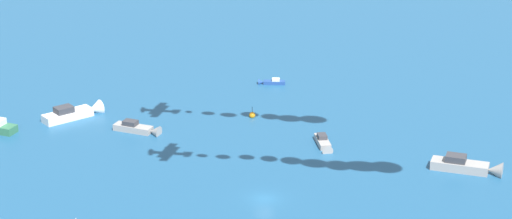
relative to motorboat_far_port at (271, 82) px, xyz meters
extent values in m
plane|color=#1E517A|center=(-29.36, -40.74, -0.40)|extent=(2000.00, 2000.00, 0.00)
cube|color=#23478C|center=(0.56, -0.43, -0.07)|extent=(4.05, 3.52, 0.66)
cone|color=#23478C|center=(-1.43, 1.09, -0.07)|extent=(1.63, 1.68, 1.31)
cube|color=silver|center=(0.81, -0.61, 0.50)|extent=(1.78, 1.70, 0.49)
cube|color=#9E9993|center=(-32.92, -6.65, 0.14)|extent=(5.47, 6.73, 1.07)
cone|color=#9E9993|center=(-30.66, -10.05, 0.14)|extent=(2.72, 2.60, 2.13)
cube|color=#38383D|center=(-33.20, -6.23, 1.07)|extent=(2.71, 2.89, 0.80)
cube|color=#9E9993|center=(1.46, -49.28, 0.31)|extent=(7.60, 8.67, 1.41)
cone|color=#9E9993|center=(4.74, -53.53, 0.31)|extent=(3.60, 3.50, 2.81)
cube|color=#38383D|center=(1.05, -48.76, 1.54)|extent=(3.66, 3.81, 1.05)
cube|color=#9E9993|center=(-9.78, -29.05, 0.05)|extent=(4.01, 5.79, 0.89)
cone|color=#9E9993|center=(-11.25, -32.12, 0.05)|extent=(2.22, 2.05, 1.78)
cube|color=#38383D|center=(-9.60, -28.68, 0.83)|extent=(2.13, 2.37, 0.67)
cube|color=white|center=(-39.74, 4.70, 0.31)|extent=(8.97, 3.34, 1.41)
cone|color=white|center=(-34.35, 5.02, 0.31)|extent=(2.42, 2.95, 2.82)
cube|color=#38383D|center=(-40.40, 4.66, 1.54)|extent=(3.21, 2.43, 1.06)
sphere|color=orange|center=(-12.59, -12.50, -0.01)|extent=(1.10, 1.10, 1.10)
cylinder|color=black|center=(-12.59, -12.50, 1.04)|extent=(0.08, 0.08, 1.00)
camera|label=1|loc=(-108.48, -155.63, 66.90)|focal=74.23mm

